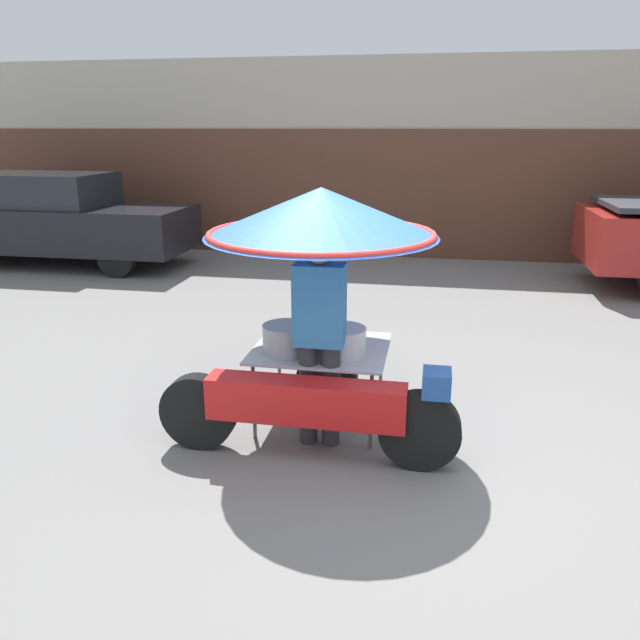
% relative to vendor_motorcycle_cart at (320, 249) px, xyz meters
% --- Properties ---
extents(ground_plane, '(36.00, 36.00, 0.00)m').
position_rel_vendor_motorcycle_cart_xyz_m(ground_plane, '(0.52, -0.51, -1.50)').
color(ground_plane, slate).
extents(shopfront_building, '(28.00, 2.06, 3.61)m').
position_rel_vendor_motorcycle_cart_xyz_m(shopfront_building, '(0.52, 8.19, 0.30)').
color(shopfront_building, '#B2A893').
rests_on(shopfront_building, ground).
extents(vendor_motorcycle_cart, '(2.29, 1.84, 1.96)m').
position_rel_vendor_motorcycle_cart_xyz_m(vendor_motorcycle_cart, '(0.00, 0.00, 0.00)').
color(vendor_motorcycle_cart, black).
rests_on(vendor_motorcycle_cart, ground).
extents(vendor_person, '(0.38, 0.22, 1.67)m').
position_rel_vendor_motorcycle_cart_xyz_m(vendor_person, '(0.06, -0.31, -0.56)').
color(vendor_person, '#2D2D33').
rests_on(vendor_person, ground).
extents(parked_car, '(4.68, 1.71, 1.62)m').
position_rel_vendor_motorcycle_cart_xyz_m(parked_car, '(-5.78, 5.35, -0.68)').
color(parked_car, black).
rests_on(parked_car, ground).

